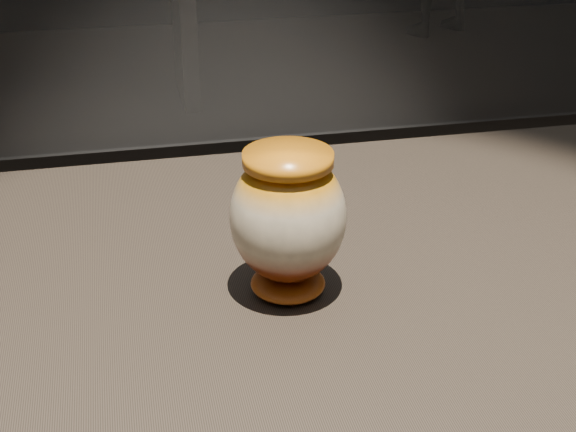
% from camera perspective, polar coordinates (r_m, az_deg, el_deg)
% --- Properties ---
extents(main_vase, '(0.14, 0.14, 0.16)m').
position_cam_1_polar(main_vase, '(0.80, 0.00, -0.18)').
color(main_vase, '#632008').
rests_on(main_vase, display_plinth).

